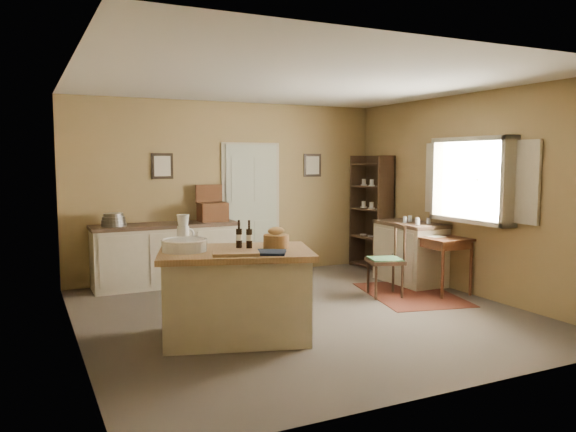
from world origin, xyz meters
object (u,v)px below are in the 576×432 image
object	(u,v)px
desk_chair	(385,261)
shelving_unit	(373,212)
sideboard	(166,252)
right_cabinet	(410,252)
writing_desk	(436,243)
work_island	(235,292)

from	to	relation	value
desk_chair	shelving_unit	world-z (taller)	shelving_unit
sideboard	right_cabinet	xyz separation A→B (m)	(3.28, -1.39, -0.02)
sideboard	desk_chair	size ratio (longest dim) A/B	2.20
writing_desk	shelving_unit	bearing A→B (deg)	85.11
sideboard	right_cabinet	world-z (taller)	sideboard
writing_desk	right_cabinet	distance (m)	0.60
desk_chair	right_cabinet	size ratio (longest dim) A/B	0.86
sideboard	shelving_unit	xyz separation A→B (m)	(3.43, -0.20, 0.46)
sideboard	desk_chair	xyz separation A→B (m)	(2.47, -1.90, -0.01)
desk_chair	right_cabinet	world-z (taller)	right_cabinet
work_island	shelving_unit	size ratio (longest dim) A/B	0.93
right_cabinet	shelving_unit	xyz separation A→B (m)	(0.15, 1.19, 0.48)
writing_desk	shelving_unit	size ratio (longest dim) A/B	0.49
writing_desk	right_cabinet	bearing A→B (deg)	90.02
writing_desk	desk_chair	distance (m)	0.84
right_cabinet	shelving_unit	distance (m)	1.29
work_island	writing_desk	world-z (taller)	work_island
work_island	desk_chair	size ratio (longest dim) A/B	1.85
right_cabinet	shelving_unit	world-z (taller)	shelving_unit
writing_desk	right_cabinet	xyz separation A→B (m)	(-0.00, 0.56, -0.21)
sideboard	shelving_unit	bearing A→B (deg)	-3.34
writing_desk	desk_chair	bearing A→B (deg)	176.47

